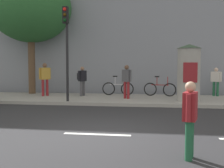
# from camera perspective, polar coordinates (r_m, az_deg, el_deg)

# --- Properties ---
(ground_plane) EXTENTS (80.00, 80.00, 0.00)m
(ground_plane) POSITION_cam_1_polar(r_m,az_deg,el_deg) (7.43, -3.10, -10.37)
(ground_plane) COLOR #2B2B2D
(sidewalk_curb) EXTENTS (36.00, 4.00, 0.15)m
(sidewalk_curb) POSITION_cam_1_polar(r_m,az_deg,el_deg) (14.24, 2.37, -3.18)
(sidewalk_curb) COLOR #9E9B93
(sidewalk_curb) RESTS_ON ground_plane
(lane_markings) EXTENTS (25.80, 0.16, 0.01)m
(lane_markings) POSITION_cam_1_polar(r_m,az_deg,el_deg) (7.43, -3.10, -10.34)
(lane_markings) COLOR silver
(lane_markings) RESTS_ON ground_plane
(building_backdrop) EXTENTS (36.00, 5.00, 11.28)m
(building_backdrop) POSITION_cam_1_polar(r_m,az_deg,el_deg) (19.49, 3.93, 15.16)
(building_backdrop) COLOR gray
(building_backdrop) RESTS_ON ground_plane
(traffic_light) EXTENTS (0.24, 0.45, 4.33)m
(traffic_light) POSITION_cam_1_polar(r_m,az_deg,el_deg) (12.95, -9.43, 9.29)
(traffic_light) COLOR black
(traffic_light) RESTS_ON sidewalk_curb
(poster_column) EXTENTS (1.15, 1.15, 2.66)m
(poster_column) POSITION_cam_1_polar(r_m,az_deg,el_deg) (13.38, 15.58, 2.34)
(poster_column) COLOR #9E9B93
(poster_column) RESTS_ON sidewalk_curb
(street_tree) EXTENTS (4.75, 4.75, 7.06)m
(street_tree) POSITION_cam_1_polar(r_m,az_deg,el_deg) (17.38, -16.48, 14.83)
(street_tree) COLOR brown
(street_tree) RESTS_ON sidewalk_curb
(pedestrian_near_pole) EXTENTS (0.34, 0.58, 1.52)m
(pedestrian_near_pole) POSITION_cam_1_polar(r_m,az_deg,el_deg) (5.57, 15.82, -6.08)
(pedestrian_near_pole) COLOR #1E5938
(pedestrian_near_pole) RESTS_ON ground_plane
(pedestrian_in_light_jacket) EXTENTS (0.52, 0.42, 1.55)m
(pedestrian_in_light_jacket) POSITION_cam_1_polar(r_m,az_deg,el_deg) (16.02, 20.69, 0.84)
(pedestrian_in_light_jacket) COLOR #1E5938
(pedestrian_in_light_jacket) RESTS_ON sidewalk_curb
(pedestrian_in_red_top) EXTENTS (0.52, 0.52, 1.80)m
(pedestrian_in_red_top) POSITION_cam_1_polar(r_m,az_deg,el_deg) (15.48, -13.70, 1.55)
(pedestrian_in_red_top) COLOR maroon
(pedestrian_in_red_top) RESTS_ON sidewalk_curb
(pedestrian_with_bag) EXTENTS (0.52, 0.46, 1.69)m
(pedestrian_with_bag) POSITION_cam_1_polar(r_m,az_deg,el_deg) (13.88, 3.04, 1.07)
(pedestrian_with_bag) COLOR maroon
(pedestrian_with_bag) RESTS_ON sidewalk_curb
(pedestrian_in_dark_shirt) EXTENTS (0.50, 0.60, 1.61)m
(pedestrian_in_dark_shirt) POSITION_cam_1_polar(r_m,az_deg,el_deg) (15.15, -6.22, 1.16)
(pedestrian_in_dark_shirt) COLOR #4C4C51
(pedestrian_in_dark_shirt) RESTS_ON sidewalk_curb
(bicycle_leaning) EXTENTS (1.77, 0.10, 1.09)m
(bicycle_leaning) POSITION_cam_1_polar(r_m,az_deg,el_deg) (15.46, 1.23, -0.89)
(bicycle_leaning) COLOR black
(bicycle_leaning) RESTS_ON sidewalk_curb
(bicycle_upright) EXTENTS (1.75, 0.39, 1.09)m
(bicycle_upright) POSITION_cam_1_polar(r_m,az_deg,el_deg) (15.24, 9.85, -1.02)
(bicycle_upright) COLOR black
(bicycle_upright) RESTS_ON sidewalk_curb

